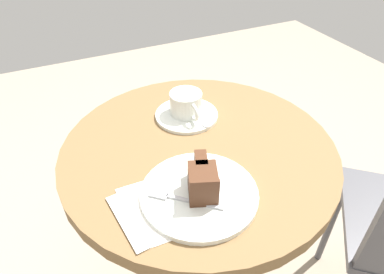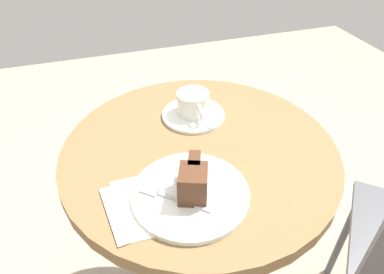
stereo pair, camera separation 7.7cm
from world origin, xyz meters
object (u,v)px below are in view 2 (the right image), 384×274
at_px(cake_plate, 190,194).
at_px(cake_slice, 193,181).
at_px(teaspoon, 211,119).
at_px(coffee_cup, 193,103).
at_px(fork, 167,196).
at_px(napkin, 151,203).
at_px(saucer, 193,115).

distance_m(cake_plate, cake_slice, 0.04).
bearing_deg(cake_slice, teaspoon, 151.72).
distance_m(coffee_cup, fork, 0.30).
distance_m(coffee_cup, cake_slice, 0.29).
distance_m(cake_plate, napkin, 0.08).
bearing_deg(cake_slice, saucer, 161.98).
relative_size(cake_slice, napkin, 0.58).
bearing_deg(napkin, teaspoon, 136.65).
xyz_separation_m(fork, napkin, (-0.00, -0.03, -0.01)).
bearing_deg(coffee_cup, cake_plate, -19.16).
relative_size(fork, napkin, 0.66).
relative_size(cake_slice, fork, 0.88).
bearing_deg(coffee_cup, saucer, -12.87).
bearing_deg(teaspoon, cake_slice, -4.09).
distance_m(fork, napkin, 0.03).
height_order(saucer, cake_slice, cake_slice).
xyz_separation_m(coffee_cup, cake_plate, (0.27, -0.09, -0.03)).
xyz_separation_m(teaspoon, napkin, (0.22, -0.21, -0.01)).
bearing_deg(fork, saucer, -76.22).
distance_m(cake_slice, napkin, 0.09).
distance_m(saucer, fork, 0.30).
xyz_separation_m(saucer, cake_plate, (0.27, -0.09, 0.00)).
height_order(coffee_cup, cake_slice, cake_slice).
relative_size(saucer, teaspoon, 1.58).
xyz_separation_m(coffee_cup, teaspoon, (0.05, 0.03, -0.03)).
relative_size(cake_plate, napkin, 1.28).
height_order(saucer, teaspoon, teaspoon).
height_order(cake_plate, cake_slice, cake_slice).
relative_size(cake_plate, fork, 1.95).
bearing_deg(cake_plate, napkin, -93.09).
height_order(saucer, cake_plate, cake_plate).
relative_size(coffee_cup, fork, 0.94).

